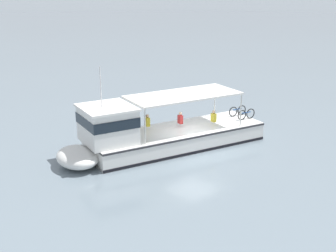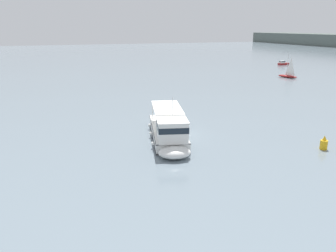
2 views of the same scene
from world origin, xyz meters
name	(u,v)px [view 1 (image 1 of 2)]	position (x,y,z in m)	size (l,w,h in m)	color
ground_plane	(193,151)	(0.00, 0.00, 0.00)	(400.00, 400.00, 0.00)	slate
ferry_main	(153,135)	(1.74, -1.57, 1.02)	(13.07, 6.12, 5.32)	white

